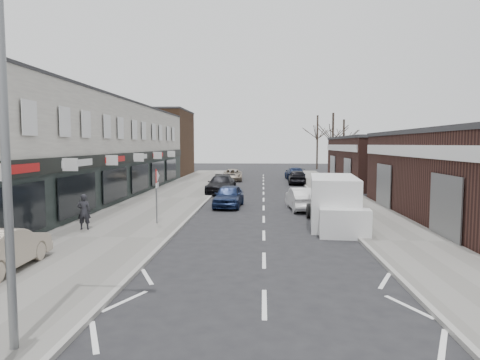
# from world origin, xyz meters

# --- Properties ---
(ground) EXTENTS (160.00, 160.00, 0.00)m
(ground) POSITION_xyz_m (0.00, 0.00, 0.00)
(ground) COLOR black
(ground) RESTS_ON ground
(pavement_left) EXTENTS (5.50, 64.00, 0.12)m
(pavement_left) POSITION_xyz_m (-6.75, 22.00, 0.06)
(pavement_left) COLOR slate
(pavement_left) RESTS_ON ground
(pavement_right) EXTENTS (3.50, 64.00, 0.12)m
(pavement_right) POSITION_xyz_m (5.75, 22.00, 0.06)
(pavement_right) COLOR slate
(pavement_right) RESTS_ON ground
(shop_terrace_left) EXTENTS (8.00, 41.00, 7.10)m
(shop_terrace_left) POSITION_xyz_m (-13.50, 19.50, 3.55)
(shop_terrace_left) COLOR silver
(shop_terrace_left) RESTS_ON ground
(brick_block_far) EXTENTS (8.00, 10.00, 8.00)m
(brick_block_far) POSITION_xyz_m (-13.50, 45.00, 4.00)
(brick_block_far) COLOR #492F1F
(brick_block_far) RESTS_ON ground
(right_unit_far) EXTENTS (10.00, 16.00, 4.50)m
(right_unit_far) POSITION_xyz_m (12.50, 34.00, 2.25)
(right_unit_far) COLOR #361D18
(right_unit_far) RESTS_ON ground
(tree_far_a) EXTENTS (3.60, 3.60, 8.00)m
(tree_far_a) POSITION_xyz_m (9.00, 48.00, 0.00)
(tree_far_a) COLOR #382D26
(tree_far_a) RESTS_ON ground
(tree_far_b) EXTENTS (3.60, 3.60, 7.50)m
(tree_far_b) POSITION_xyz_m (11.50, 54.00, 0.00)
(tree_far_b) COLOR #382D26
(tree_far_b) RESTS_ON ground
(tree_far_c) EXTENTS (3.60, 3.60, 8.50)m
(tree_far_c) POSITION_xyz_m (8.50, 60.00, 0.00)
(tree_far_c) COLOR #382D26
(tree_far_c) RESTS_ON ground
(street_lamp) EXTENTS (2.23, 0.22, 8.00)m
(street_lamp) POSITION_xyz_m (-4.53, -0.80, 4.62)
(street_lamp) COLOR slate
(street_lamp) RESTS_ON pavement_left
(warning_sign) EXTENTS (0.12, 0.80, 2.70)m
(warning_sign) POSITION_xyz_m (-5.16, 12.00, 2.20)
(warning_sign) COLOR slate
(warning_sign) RESTS_ON pavement_left
(white_van) EXTENTS (2.66, 6.30, 2.38)m
(white_van) POSITION_xyz_m (3.40, 12.44, 1.12)
(white_van) COLOR silver
(white_van) RESTS_ON ground
(sedan_on_pavement) EXTENTS (1.52, 4.05, 1.32)m
(sedan_on_pavement) POSITION_xyz_m (-8.00, 4.00, 0.78)
(sedan_on_pavement) COLOR #B5A691
(sedan_on_pavement) RESTS_ON pavement_left
(pedestrian) EXTENTS (0.63, 0.46, 1.61)m
(pedestrian) POSITION_xyz_m (-8.07, 10.28, 0.92)
(pedestrian) COLOR black
(pedestrian) RESTS_ON pavement_left
(parked_car_left_a) EXTENTS (1.89, 4.18, 1.39)m
(parked_car_left_a) POSITION_xyz_m (-2.20, 18.34, 0.70)
(parked_car_left_a) COLOR #162346
(parked_car_left_a) RESTS_ON ground
(parked_car_left_b) EXTENTS (2.28, 5.08, 1.45)m
(parked_car_left_b) POSITION_xyz_m (-3.40, 25.73, 0.72)
(parked_car_left_b) COLOR black
(parked_car_left_b) RESTS_ON ground
(parked_car_left_c) EXTENTS (2.29, 4.60, 1.25)m
(parked_car_left_c) POSITION_xyz_m (-3.33, 37.60, 0.63)
(parked_car_left_c) COLOR #A39583
(parked_car_left_c) RESTS_ON ground
(parked_car_right_a) EXTENTS (1.79, 4.21, 1.35)m
(parked_car_right_a) POSITION_xyz_m (2.28, 17.39, 0.68)
(parked_car_right_a) COLOR silver
(parked_car_right_a) RESTS_ON ground
(parked_car_right_b) EXTENTS (1.87, 4.28, 1.43)m
(parked_car_right_b) POSITION_xyz_m (3.32, 33.97, 0.72)
(parked_car_right_b) COLOR black
(parked_car_right_b) RESTS_ON ground
(parked_car_right_c) EXTENTS (2.13, 4.86, 1.39)m
(parked_car_right_c) POSITION_xyz_m (3.50, 39.59, 0.69)
(parked_car_right_c) COLOR #141F3F
(parked_car_right_c) RESTS_ON ground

